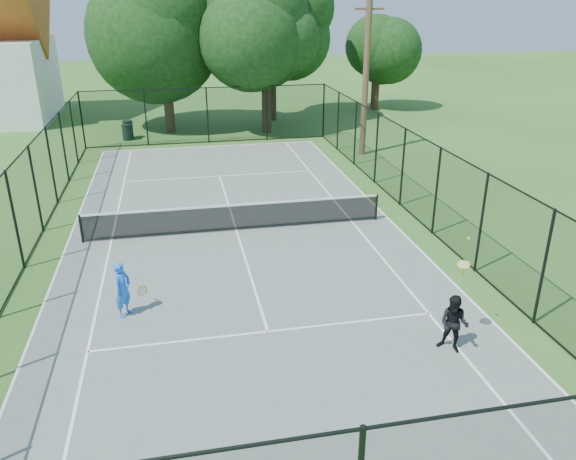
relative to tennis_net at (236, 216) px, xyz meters
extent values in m
plane|color=#305A1E|center=(0.00, 0.00, -0.58)|extent=(120.00, 120.00, 0.00)
cube|color=slate|center=(0.00, 0.00, -0.55)|extent=(11.00, 24.00, 0.06)
cylinder|color=black|center=(-5.00, 0.00, -0.04)|extent=(0.08, 0.08, 0.95)
cylinder|color=black|center=(5.00, 0.00, -0.04)|extent=(0.08, 0.08, 0.95)
cube|color=black|center=(0.00, 0.00, -0.04)|extent=(10.00, 0.03, 0.88)
cube|color=white|center=(0.00, 0.00, 0.40)|extent=(10.00, 0.05, 0.06)
cylinder|color=#332114|center=(-2.03, 16.18, 1.60)|extent=(0.56, 0.56, 4.35)
sphere|color=black|center=(-2.03, 16.18, 5.73)|extent=(7.85, 7.85, 7.85)
cylinder|color=#332114|center=(3.59, 15.03, 1.12)|extent=(0.56, 0.56, 3.39)
sphere|color=black|center=(3.59, 15.03, 4.34)|extent=(6.09, 6.09, 6.09)
cylinder|color=#332114|center=(4.51, 18.45, 1.46)|extent=(0.56, 0.56, 4.07)
sphere|color=black|center=(4.51, 18.45, 5.11)|extent=(6.47, 6.47, 6.47)
cylinder|color=#332114|center=(12.28, 20.57, 0.73)|extent=(0.56, 0.56, 2.61)
sphere|color=black|center=(12.28, 20.57, 3.17)|extent=(4.56, 4.56, 4.56)
cylinder|color=black|center=(-4.42, 14.54, -0.16)|extent=(0.54, 0.54, 0.84)
cylinder|color=black|center=(-4.42, 14.54, 0.28)|extent=(0.58, 0.58, 0.05)
cylinder|color=black|center=(-4.37, 14.91, -0.09)|extent=(0.54, 0.54, 0.97)
cylinder|color=black|center=(-4.37, 14.91, 0.41)|extent=(0.58, 0.58, 0.05)
cylinder|color=#4C3823|center=(7.50, 9.00, 3.22)|extent=(0.30, 0.30, 7.60)
cube|color=#4C3823|center=(7.50, 9.00, 6.33)|extent=(1.40, 0.10, 0.10)
imported|color=blue|center=(-3.36, -4.92, 0.20)|extent=(0.57, 0.63, 1.44)
torus|color=gold|center=(-2.91, -4.77, 0.03)|extent=(0.27, 0.18, 0.29)
cylinder|color=silver|center=(-2.91, -4.77, 0.03)|extent=(0.23, 0.15, 0.25)
imported|color=black|center=(3.92, -7.96, 0.16)|extent=(0.83, 0.83, 1.36)
torus|color=gold|center=(4.17, -7.61, 1.43)|extent=(0.30, 0.28, 0.14)
cylinder|color=silver|center=(4.17, -7.61, 1.43)|extent=(0.26, 0.24, 0.11)
sphere|color=#CCE526|center=(4.29, -7.48, 1.99)|extent=(0.07, 0.07, 0.07)
camera|label=1|loc=(-1.81, -17.66, 6.85)|focal=35.00mm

